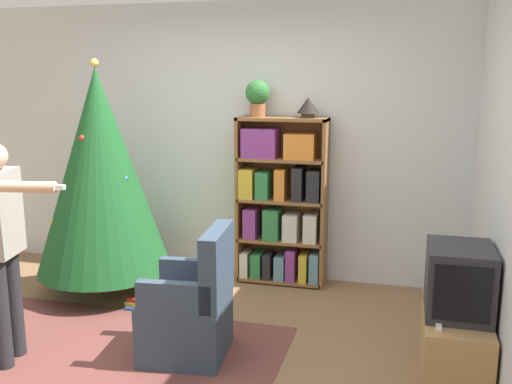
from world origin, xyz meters
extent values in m
plane|color=#846042|center=(0.00, 0.00, 0.00)|extent=(14.00, 14.00, 0.00)
cube|color=silver|center=(0.00, 2.00, 1.30)|extent=(8.00, 0.10, 2.60)
cube|color=brown|center=(-0.54, 0.01, 0.00)|extent=(2.48, 1.61, 0.01)
cube|color=brown|center=(-0.04, 1.79, 0.78)|extent=(0.03, 0.28, 1.56)
cube|color=brown|center=(0.76, 1.79, 0.78)|extent=(0.03, 0.28, 1.56)
cube|color=brown|center=(0.36, 1.79, 1.54)|extent=(0.83, 0.28, 0.03)
cube|color=brown|center=(0.36, 1.93, 0.78)|extent=(0.83, 0.01, 1.56)
cube|color=brown|center=(0.36, 1.79, 0.03)|extent=(0.80, 0.28, 0.03)
cube|color=beige|center=(0.02, 1.75, 0.16)|extent=(0.08, 0.21, 0.24)
cube|color=#2D7A42|center=(0.14, 1.77, 0.16)|extent=(0.10, 0.26, 0.23)
cube|color=#232328|center=(0.24, 1.75, 0.17)|extent=(0.07, 0.21, 0.24)
cube|color=#5B899E|center=(0.36, 1.78, 0.16)|extent=(0.09, 0.27, 0.22)
cube|color=#843889|center=(0.47, 1.76, 0.19)|extent=(0.09, 0.23, 0.29)
cube|color=gold|center=(0.58, 1.75, 0.18)|extent=(0.07, 0.21, 0.26)
cube|color=#5B899E|center=(0.69, 1.76, 0.18)|extent=(0.08, 0.23, 0.27)
cube|color=brown|center=(0.36, 1.79, 0.41)|extent=(0.80, 0.28, 0.03)
cube|color=#843889|center=(0.08, 1.75, 0.57)|extent=(0.12, 0.22, 0.28)
cube|color=#2D7A42|center=(0.28, 1.75, 0.57)|extent=(0.14, 0.22, 0.29)
cube|color=beige|center=(0.46, 1.77, 0.55)|extent=(0.14, 0.25, 0.25)
cube|color=beige|center=(0.64, 1.78, 0.56)|extent=(0.12, 0.27, 0.26)
cube|color=brown|center=(0.36, 1.79, 0.79)|extent=(0.80, 0.28, 0.03)
cube|color=gold|center=(0.04, 1.76, 0.94)|extent=(0.13, 0.24, 0.27)
cube|color=#2D7A42|center=(0.20, 1.77, 0.93)|extent=(0.12, 0.26, 0.25)
cube|color=orange|center=(0.36, 1.78, 0.95)|extent=(0.10, 0.26, 0.28)
cube|color=#232328|center=(0.52, 1.77, 0.96)|extent=(0.09, 0.25, 0.30)
cube|color=#232328|center=(0.66, 1.77, 0.95)|extent=(0.12, 0.24, 0.28)
cube|color=brown|center=(0.36, 1.79, 1.17)|extent=(0.80, 0.28, 0.03)
cube|color=#843889|center=(0.16, 1.77, 1.32)|extent=(0.32, 0.25, 0.27)
cube|color=orange|center=(0.53, 1.76, 1.30)|extent=(0.27, 0.24, 0.23)
cube|color=tan|center=(1.81, 0.38, 0.22)|extent=(0.41, 0.79, 0.43)
cube|color=#28282D|center=(1.81, 0.38, 0.65)|extent=(0.40, 0.48, 0.45)
cube|color=black|center=(1.81, 0.14, 0.65)|extent=(0.33, 0.01, 0.35)
cube|color=white|center=(1.69, 0.15, 0.44)|extent=(0.04, 0.12, 0.02)
cylinder|color=#4C3323|center=(-1.11, 1.13, 0.05)|extent=(0.36, 0.36, 0.10)
cylinder|color=brown|center=(-1.11, 1.13, 0.16)|extent=(0.08, 0.08, 0.12)
cone|color=#195123|center=(-1.11, 1.13, 1.11)|extent=(1.17, 1.17, 1.78)
sphere|color=gold|center=(-0.93, 1.48, 0.75)|extent=(0.07, 0.07, 0.07)
sphere|color=red|center=(-1.22, 1.23, 1.53)|extent=(0.05, 0.05, 0.05)
sphere|color=gold|center=(-1.45, 0.89, 0.69)|extent=(0.07, 0.07, 0.07)
sphere|color=red|center=(-0.90, 1.36, 0.98)|extent=(0.06, 0.06, 0.06)
sphere|color=silver|center=(-1.33, 1.25, 1.20)|extent=(0.07, 0.07, 0.07)
sphere|color=gold|center=(-1.31, 1.46, 0.75)|extent=(0.06, 0.06, 0.06)
sphere|color=red|center=(-1.16, 0.95, 1.42)|extent=(0.05, 0.05, 0.05)
sphere|color=#335BB2|center=(-0.83, 1.05, 1.07)|extent=(0.04, 0.04, 0.04)
sphere|color=#E5CC4C|center=(-1.11, 1.13, 2.03)|extent=(0.07, 0.07, 0.07)
cube|color=#334256|center=(0.02, 0.20, 0.21)|extent=(0.61, 0.61, 0.42)
cube|color=#334256|center=(0.25, 0.23, 0.67)|extent=(0.17, 0.57, 0.50)
cube|color=#334256|center=(0.00, 0.44, 0.52)|extent=(0.51, 0.13, 0.20)
cube|color=#334256|center=(0.05, -0.03, 0.52)|extent=(0.51, 0.13, 0.20)
cylinder|color=#232328|center=(-1.12, -0.10, 0.38)|extent=(0.11, 0.11, 0.76)
cylinder|color=#232328|center=(-1.08, -0.28, 0.38)|extent=(0.11, 0.11, 0.76)
cylinder|color=#DBAD89|center=(-1.14, 0.01, 1.02)|extent=(0.07, 0.07, 0.46)
cylinder|color=#DBAD89|center=(-0.83, -0.34, 1.26)|extent=(0.48, 0.16, 0.07)
cube|color=white|center=(-0.59, -0.29, 1.26)|extent=(0.11, 0.06, 0.03)
cylinder|color=#935B38|center=(0.13, 1.79, 1.62)|extent=(0.14, 0.14, 0.12)
sphere|color=#2D7033|center=(0.13, 1.79, 1.78)|extent=(0.22, 0.22, 0.22)
cylinder|color=#473828|center=(0.59, 1.79, 1.58)|extent=(0.12, 0.12, 0.04)
cone|color=black|center=(0.59, 1.79, 1.67)|extent=(0.20, 0.20, 0.14)
cube|color=#284C93|center=(-0.66, 0.86, 0.01)|extent=(0.22, 0.18, 0.02)
cube|color=gold|center=(-0.67, 0.87, 0.04)|extent=(0.21, 0.16, 0.03)
cube|color=#B22D28|center=(-0.67, 0.87, 0.08)|extent=(0.17, 0.14, 0.03)
camera|label=1|loc=(1.45, -3.25, 1.93)|focal=40.00mm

